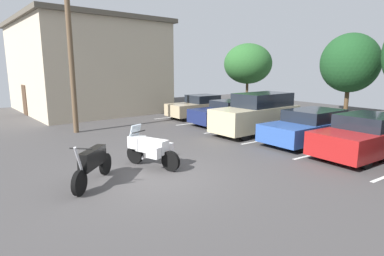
{
  "coord_description": "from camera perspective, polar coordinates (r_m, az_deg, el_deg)",
  "views": [
    {
      "loc": [
        8.04,
        -4.15,
        3.24
      ],
      "look_at": [
        -1.27,
        2.12,
        1.07
      ],
      "focal_mm": 29.05,
      "sensor_mm": 36.0,
      "label": 1
    }
  ],
  "objects": [
    {
      "name": "motorcycle_touring",
      "position": [
        10.37,
        -7.7,
        -3.66
      ],
      "size": [
        2.05,
        1.19,
        1.37
      ],
      "color": "black",
      "rests_on": "ground"
    },
    {
      "name": "motorcycle_second",
      "position": [
        9.21,
        -17.76,
        -6.22
      ],
      "size": [
        1.8,
        1.63,
        1.31
      ],
      "color": "black",
      "rests_on": "ground"
    },
    {
      "name": "building_side",
      "position": [
        25.81,
        -19.0,
        10.59
      ],
      "size": [
        12.4,
        10.42,
        6.66
      ],
      "color": "#BCAD93",
      "rests_on": "ground"
    },
    {
      "name": "tree_center",
      "position": [
        30.45,
        10.22,
        11.53
      ],
      "size": [
        4.51,
        4.51,
        5.53
      ],
      "color": "#4C3823",
      "rests_on": "ground"
    },
    {
      "name": "ground",
      "position": [
        9.62,
        -6.33,
        -9.12
      ],
      "size": [
        44.0,
        44.0,
        0.1
      ],
      "primitive_type": "cube",
      "color": "#423F3F"
    },
    {
      "name": "car_blue",
      "position": [
        14.65,
        20.96,
        0.26
      ],
      "size": [
        2.09,
        4.89,
        1.45
      ],
      "color": "#2D519E",
      "rests_on": "ground"
    },
    {
      "name": "parking_stripes",
      "position": [
        15.36,
        15.81,
        -1.65
      ],
      "size": [
        16.54,
        4.93,
        0.01
      ],
      "color": "silver",
      "rests_on": "ground"
    },
    {
      "name": "car_champagne",
      "position": [
        15.99,
        11.93,
        2.59
      ],
      "size": [
        2.21,
        5.02,
        2.0
      ],
      "color": "#C1B289",
      "rests_on": "ground"
    },
    {
      "name": "car_tan",
      "position": [
        20.57,
        1.36,
        3.9
      ],
      "size": [
        1.93,
        4.27,
        1.5
      ],
      "color": "tan",
      "rests_on": "ground"
    },
    {
      "name": "car_red",
      "position": [
        13.37,
        29.49,
        -1.27
      ],
      "size": [
        1.96,
        4.85,
        1.55
      ],
      "color": "maroon",
      "rests_on": "ground"
    },
    {
      "name": "car_navy",
      "position": [
        18.42,
        6.64,
        2.88
      ],
      "size": [
        1.92,
        4.55,
        1.38
      ],
      "color": "navy",
      "rests_on": "ground"
    },
    {
      "name": "tree_center_left",
      "position": [
        26.17,
        27.0,
        10.58
      ],
      "size": [
        4.18,
        4.18,
        5.77
      ],
      "color": "#4C3823",
      "rests_on": "ground"
    },
    {
      "name": "utility_pole",
      "position": [
        16.74,
        -21.53,
        14.92
      ],
      "size": [
        1.76,
        0.63,
        8.9
      ],
      "color": "brown",
      "rests_on": "ground"
    }
  ]
}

